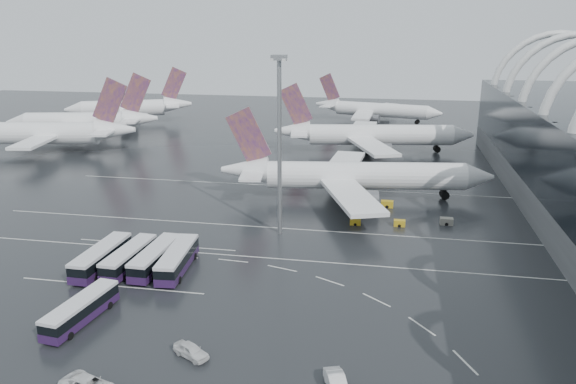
% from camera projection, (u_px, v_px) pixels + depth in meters
% --- Properties ---
extents(ground, '(420.00, 420.00, 0.00)m').
position_uv_depth(ground, '(295.00, 255.00, 91.48)').
color(ground, black).
rests_on(ground, ground).
extents(lane_marking_near, '(120.00, 0.25, 0.01)m').
position_uv_depth(lane_marking_near, '(292.00, 260.00, 89.59)').
color(lane_marking_near, silver).
rests_on(lane_marking_near, ground).
extents(lane_marking_mid, '(120.00, 0.25, 0.01)m').
position_uv_depth(lane_marking_mid, '(306.00, 230.00, 102.78)').
color(lane_marking_mid, silver).
rests_on(lane_marking_mid, ground).
extents(lane_marking_far, '(120.00, 0.25, 0.01)m').
position_uv_depth(lane_marking_far, '(325.00, 188.00, 129.16)').
color(lane_marking_far, silver).
rests_on(lane_marking_far, ground).
extents(bus_bay_line_south, '(28.00, 0.25, 0.01)m').
position_uv_depth(bus_bay_line_south, '(111.00, 286.00, 80.66)').
color(bus_bay_line_south, silver).
rests_on(bus_bay_line_south, ground).
extents(bus_bay_line_north, '(28.00, 0.25, 0.01)m').
position_uv_depth(bus_bay_line_north, '(156.00, 245.00, 95.73)').
color(bus_bay_line_north, silver).
rests_on(bus_bay_line_north, ground).
extents(airliner_main, '(58.31, 50.66, 19.75)m').
position_uv_depth(airliner_main, '(352.00, 176.00, 120.17)').
color(airliner_main, white).
rests_on(airliner_main, ground).
extents(airliner_gate_b, '(58.30, 51.84, 20.26)m').
position_uv_depth(airliner_gate_b, '(370.00, 135.00, 164.40)').
color(airliner_gate_b, white).
rests_on(airliner_gate_b, ground).
extents(airliner_gate_c, '(50.07, 45.48, 18.00)m').
position_uv_depth(airliner_gate_c, '(374.00, 110.00, 217.86)').
color(airliner_gate_c, white).
rests_on(airliner_gate_c, ground).
extents(jet_remote_west, '(50.44, 40.79, 21.96)m').
position_uv_depth(jet_remote_west, '(53.00, 133.00, 164.23)').
color(jet_remote_west, white).
rests_on(jet_remote_west, ground).
extents(jet_remote_mid, '(49.29, 39.94, 21.54)m').
position_uv_depth(jet_remote_mid, '(85.00, 122.00, 184.15)').
color(jet_remote_mid, white).
rests_on(jet_remote_mid, ground).
extents(jet_remote_far, '(46.29, 37.74, 20.87)m').
position_uv_depth(jet_remote_far, '(132.00, 108.00, 216.79)').
color(jet_remote_far, white).
rests_on(jet_remote_far, ground).
extents(bus_row_near_a, '(3.54, 14.01, 3.44)m').
position_uv_depth(bus_row_near_a, '(101.00, 257.00, 85.87)').
color(bus_row_near_a, '#28123A').
rests_on(bus_row_near_a, ground).
extents(bus_row_near_b, '(3.56, 13.32, 3.25)m').
position_uv_depth(bus_row_near_b, '(129.00, 257.00, 86.01)').
color(bus_row_near_b, '#28123A').
rests_on(bus_row_near_b, ground).
extents(bus_row_near_c, '(3.42, 13.53, 3.32)m').
position_uv_depth(bus_row_near_c, '(155.00, 257.00, 85.93)').
color(bus_row_near_c, '#28123A').
rests_on(bus_row_near_c, ground).
extents(bus_row_near_d, '(4.28, 13.92, 3.37)m').
position_uv_depth(bus_row_near_d, '(178.00, 259.00, 85.23)').
color(bus_row_near_d, '#28123A').
rests_on(bus_row_near_d, ground).
extents(bus_row_far_c, '(4.25, 12.68, 3.06)m').
position_uv_depth(bus_row_far_c, '(81.00, 310.00, 70.39)').
color(bus_row_far_c, '#28123A').
rests_on(bus_row_far_c, ground).
extents(van_curve_b, '(4.95, 3.85, 1.58)m').
position_uv_depth(van_curve_b, '(191.00, 351.00, 63.13)').
color(van_curve_b, silver).
rests_on(van_curve_b, ground).
extents(van_curve_c, '(3.42, 5.43, 1.69)m').
position_uv_depth(van_curve_c, '(337.00, 384.00, 57.21)').
color(van_curve_c, silver).
rests_on(van_curve_c, ground).
extents(floodlight_mast, '(2.40, 2.40, 31.33)m').
position_uv_depth(floodlight_mast, '(279.00, 125.00, 95.55)').
color(floodlight_mast, gray).
rests_on(floodlight_mast, ground).
extents(gse_cart_belly_a, '(2.10, 1.24, 1.15)m').
position_uv_depth(gse_cart_belly_a, '(400.00, 223.00, 104.61)').
color(gse_cart_belly_a, gold).
rests_on(gse_cart_belly_a, ground).
extents(gse_cart_belly_c, '(1.99, 1.18, 1.09)m').
position_uv_depth(gse_cart_belly_c, '(355.00, 222.00, 105.29)').
color(gse_cart_belly_c, gold).
rests_on(gse_cart_belly_c, ground).
extents(gse_cart_belly_d, '(2.38, 1.40, 1.30)m').
position_uv_depth(gse_cart_belly_d, '(446.00, 221.00, 105.35)').
color(gse_cart_belly_d, slate).
rests_on(gse_cart_belly_d, ground).
extents(gse_cart_belly_e, '(2.49, 1.47, 1.36)m').
position_uv_depth(gse_cart_belly_e, '(387.00, 204.00, 115.45)').
color(gse_cart_belly_e, gold).
rests_on(gse_cart_belly_e, ground).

